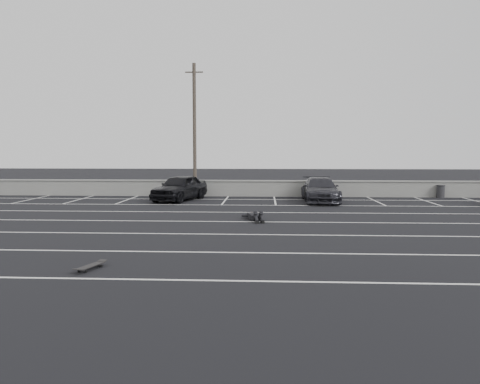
# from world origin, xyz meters

# --- Properties ---
(ground) EXTENTS (120.00, 120.00, 0.00)m
(ground) POSITION_xyz_m (0.00, 0.00, 0.00)
(ground) COLOR black
(ground) RESTS_ON ground
(seawall) EXTENTS (50.00, 0.45, 1.06)m
(seawall) POSITION_xyz_m (0.00, 14.00, 0.55)
(seawall) COLOR gray
(seawall) RESTS_ON ground
(stall_lines) EXTENTS (36.00, 20.05, 0.01)m
(stall_lines) POSITION_xyz_m (-0.08, 4.41, 0.00)
(stall_lines) COLOR silver
(stall_lines) RESTS_ON ground
(car_left) EXTENTS (3.23, 4.92, 1.56)m
(car_left) POSITION_xyz_m (-4.74, 11.27, 0.78)
(car_left) COLOR black
(car_left) RESTS_ON ground
(car_right) EXTENTS (1.99, 4.88, 1.42)m
(car_right) POSITION_xyz_m (3.65, 10.99, 0.71)
(car_right) COLOR #222228
(car_right) RESTS_ON ground
(utility_pole) EXTENTS (1.13, 0.23, 8.48)m
(utility_pole) POSITION_xyz_m (-4.09, 13.20, 4.30)
(utility_pole) COLOR #4C4238
(utility_pole) RESTS_ON ground
(trash_bin) EXTENTS (0.61, 0.61, 0.83)m
(trash_bin) POSITION_xyz_m (11.55, 13.60, 0.42)
(trash_bin) COLOR #2A292C
(trash_bin) RESTS_ON ground
(person) EXTENTS (2.10, 2.91, 0.49)m
(person) POSITION_xyz_m (-0.09, 3.76, 0.25)
(person) COLOR black
(person) RESTS_ON ground
(skateboard) EXTENTS (0.50, 0.92, 0.11)m
(skateboard) POSITION_xyz_m (-4.03, -5.15, 0.08)
(skateboard) COLOR black
(skateboard) RESTS_ON ground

